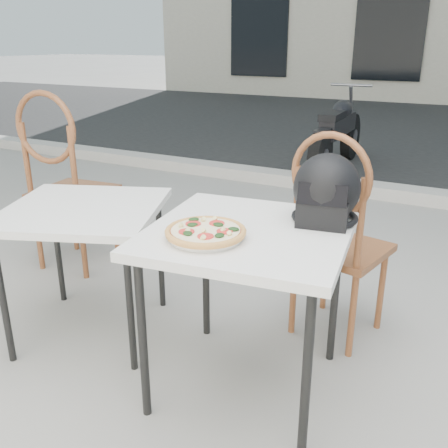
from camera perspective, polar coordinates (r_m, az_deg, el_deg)
The scene contains 11 objects.
ground at distance 2.34m, azimuth 5.64°, elevation -16.99°, with size 80.00×80.00×0.00m, color gray.
street_asphalt at distance 8.88m, azimuth 23.45°, elevation 9.52°, with size 30.00×8.00×0.00m, color black.
curb at distance 4.97m, azimuth 19.03°, elevation 3.39°, with size 30.00×0.25×0.12m, color #A9A59E.
cafe_table_main at distance 1.96m, azimuth 2.79°, elevation -2.37°, with size 0.85×0.85×0.72m.
plate at distance 1.84m, azimuth -2.11°, elevation -1.44°, with size 0.29×0.29×0.02m.
pizza at distance 1.83m, azimuth -2.11°, elevation -0.83°, with size 0.30×0.30×0.04m.
helmet at distance 2.02m, azimuth 11.60°, elevation 3.60°, with size 0.31×0.32×0.27m.
cafe_chair_main at distance 2.39m, azimuth 12.68°, elevation -0.47°, with size 0.48×0.48×1.05m.
cafe_table_side at distance 2.47m, azimuth -15.74°, elevation 0.61°, with size 0.92×0.92×0.67m.
cafe_chair_side at distance 3.25m, azimuth -17.93°, elevation 5.55°, with size 0.48×0.48×1.15m.
motorcycle at distance 5.84m, azimuth 12.86°, elevation 9.92°, with size 0.49×1.87×0.93m.
Camera 1 is at (0.67, -1.74, 1.41)m, focal length 40.00 mm.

